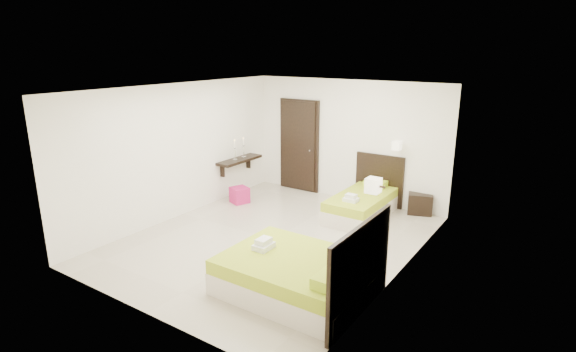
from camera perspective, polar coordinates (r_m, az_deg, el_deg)
The scene contains 7 objects.
floor at distance 7.94m, azimuth -1.82°, elevation -8.05°, with size 5.50×5.50×0.00m, color #BFB29E.
bed_single at distance 9.05m, azimuth 9.52°, elevation -3.38°, with size 1.06×1.76×1.45m.
bed_double at distance 6.18m, azimuth 1.63°, elevation -12.38°, with size 1.95×1.66×1.61m.
nightstand at distance 9.47m, azimuth 16.42°, elevation -3.31°, with size 0.47×0.42×0.42m, color black.
ottoman at distance 9.75m, azimuth -6.17°, elevation -2.41°, with size 0.34×0.34×0.34m, color #AA1656.
door at distance 10.39m, azimuth 1.41°, elevation 3.84°, with size 1.02×0.15×2.14m.
console_shelf at distance 10.09m, azimuth -6.21°, elevation 2.02°, with size 0.35×1.20×0.78m.
Camera 1 is at (4.24, -5.88, 3.22)m, focal length 28.00 mm.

